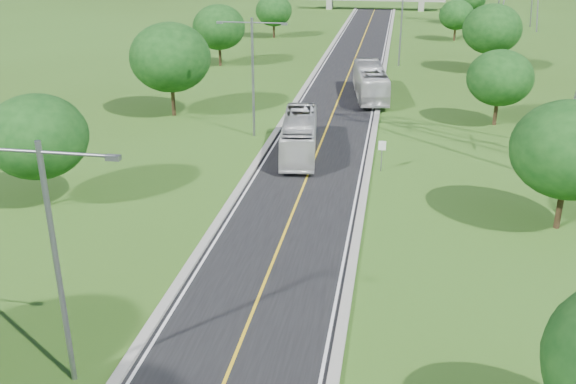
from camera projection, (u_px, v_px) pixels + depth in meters
name	position (u px, v px, depth m)	size (l,w,h in m)	color
ground	(340.00, 97.00, 68.47)	(260.00, 260.00, 0.00)	#2E4E16
road	(345.00, 84.00, 73.93)	(8.00, 150.00, 0.06)	black
curb_left	(308.00, 82.00, 74.56)	(0.50, 150.00, 0.22)	gray
curb_right	(382.00, 85.00, 73.23)	(0.50, 150.00, 0.22)	gray
speed_limit_sign	(382.00, 151.00, 46.99)	(0.55, 0.09, 2.40)	slate
streetlight_near_left	(54.00, 247.00, 23.43)	(5.90, 0.25, 10.00)	slate
streetlight_mid_left	(253.00, 67.00, 53.49)	(5.90, 0.25, 10.00)	slate
streetlight_far_right	(402.00, 19.00, 81.65)	(5.90, 0.25, 10.00)	slate
tree_lb	(37.00, 137.00, 40.07)	(6.30, 6.30, 7.33)	black
tree_lc	(170.00, 57.00, 59.60)	(7.56, 7.56, 8.79)	black
tree_ld	(219.00, 27.00, 82.01)	(6.72, 6.72, 7.82)	black
tree_le	(274.00, 11.00, 103.71)	(5.88, 5.88, 6.84)	black
tree_rb	(570.00, 150.00, 36.74)	(6.72, 6.72, 7.82)	black
tree_rc	(500.00, 78.00, 57.17)	(5.88, 5.88, 6.84)	black
tree_rd	(492.00, 29.00, 78.36)	(7.14, 7.14, 8.30)	black
tree_re	(456.00, 15.00, 101.09)	(5.46, 5.46, 6.35)	black
bus_outbound	(370.00, 82.00, 67.34)	(2.83, 12.08, 3.37)	silver
bus_inbound	(299.00, 135.00, 50.53)	(2.56, 10.93, 3.05)	silver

